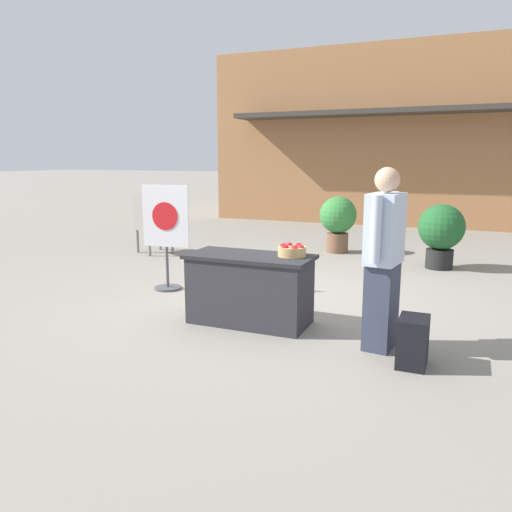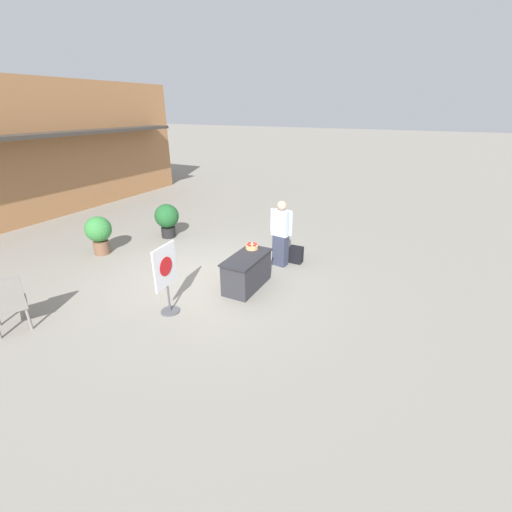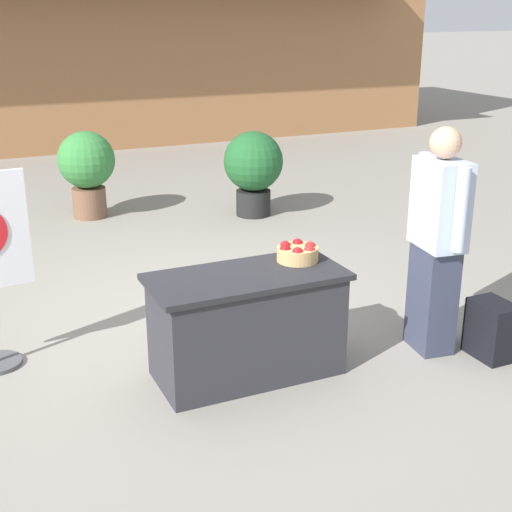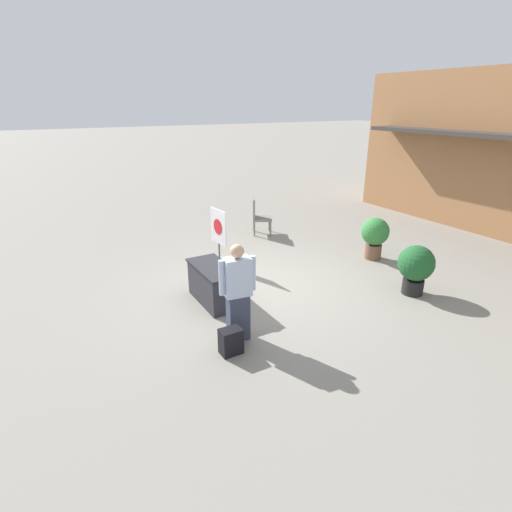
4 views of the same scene
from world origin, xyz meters
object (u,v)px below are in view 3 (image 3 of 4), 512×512
display_table (247,324)px  potted_plant_far_right (87,167)px  potted_plant_near_left (253,167)px  person_visitor (437,241)px  backpack (492,330)px  apple_basket (298,252)px

display_table → potted_plant_far_right: (-0.14, 4.40, 0.25)m
display_table → potted_plant_near_left: 4.04m
person_visitor → potted_plant_near_left: 3.87m
backpack → person_visitor: bearing=137.0°
display_table → apple_basket: apple_basket is taller
apple_basket → person_visitor: person_visitor is taller
display_table → potted_plant_far_right: potted_plant_far_right is taller
potted_plant_far_right → display_table: bearing=-88.2°
backpack → potted_plant_near_left: 4.17m
apple_basket → potted_plant_near_left: (1.27, 3.56, -0.20)m
potted_plant_near_left → potted_plant_far_right: size_ratio=0.98×
apple_basket → backpack: apple_basket is taller
apple_basket → potted_plant_near_left: bearing=70.3°
potted_plant_far_right → person_visitor: bearing=-71.6°
person_visitor → potted_plant_far_right: 4.85m
apple_basket → person_visitor: 1.01m
person_visitor → backpack: size_ratio=3.93×
person_visitor → backpack: bearing=145.2°
apple_basket → potted_plant_far_right: (-0.57, 4.30, -0.18)m
person_visitor → backpack: (0.32, -0.30, -0.63)m
person_visitor → backpack: person_visitor is taller
person_visitor → backpack: 0.77m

